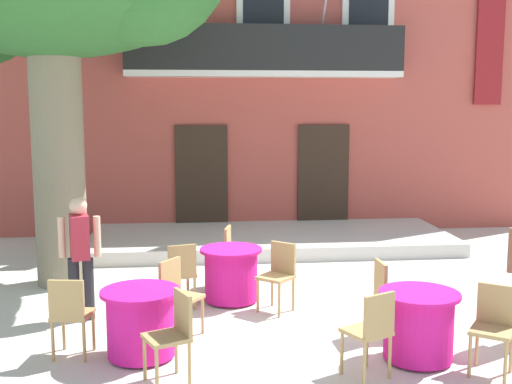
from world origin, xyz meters
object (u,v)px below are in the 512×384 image
(cafe_table_middle, at_px, (418,325))
(cafe_chair_middle_0, at_px, (494,323))
(cafe_chair_middle_1, at_px, (389,293))
(cafe_chair_near_tree_2, at_px, (279,272))
(cafe_chair_front_0, at_px, (70,312))
(cafe_chair_front_2, at_px, (177,292))
(cafe_table_near_tree, at_px, (231,274))
(cafe_chair_near_tree_0, at_px, (234,252))
(cafe_chair_near_tree_1, at_px, (180,271))
(cafe_chair_middle_2, at_px, (372,328))
(cafe_table_front, at_px, (141,323))
(ground_planter_left, at_px, (68,231))
(cafe_chair_front_1, at_px, (173,331))
(pedestrian_by_tree, at_px, (80,251))

(cafe_table_middle, bearing_deg, cafe_chair_middle_0, -30.69)
(cafe_table_middle, height_order, cafe_chair_middle_1, cafe_chair_middle_1)
(cafe_chair_near_tree_2, height_order, cafe_chair_front_0, same)
(cafe_chair_front_2, bearing_deg, cafe_table_near_tree, 59.18)
(cafe_chair_near_tree_0, bearing_deg, cafe_chair_near_tree_2, -66.68)
(cafe_table_near_tree, distance_m, cafe_chair_near_tree_1, 0.77)
(cafe_chair_front_2, bearing_deg, cafe_chair_front_0, -151.43)
(cafe_chair_near_tree_0, relative_size, cafe_chair_middle_2, 1.00)
(cafe_chair_middle_0, height_order, cafe_chair_middle_2, same)
(cafe_chair_front_2, bearing_deg, cafe_chair_near_tree_0, 67.24)
(cafe_table_front, bearing_deg, cafe_chair_middle_2, -18.76)
(ground_planter_left, bearing_deg, cafe_chair_near_tree_0, -39.98)
(cafe_chair_front_1, bearing_deg, pedestrian_by_tree, 121.71)
(cafe_chair_front_1, bearing_deg, cafe_chair_near_tree_0, 75.72)
(cafe_chair_middle_2, distance_m, cafe_chair_front_0, 3.20)
(cafe_chair_near_tree_2, xyz_separation_m, cafe_chair_front_2, (-1.33, -0.77, 0.00))
(cafe_chair_near_tree_2, relative_size, cafe_chair_middle_0, 1.00)
(cafe_chair_middle_0, distance_m, pedestrian_by_tree, 4.96)
(cafe_chair_middle_2, bearing_deg, cafe_table_middle, 32.27)
(cafe_chair_near_tree_1, relative_size, cafe_chair_front_2, 1.00)
(cafe_chair_middle_0, xyz_separation_m, ground_planter_left, (-5.35, 5.84, -0.12))
(cafe_chair_middle_0, xyz_separation_m, cafe_chair_front_0, (-4.38, 0.81, 0.00))
(cafe_table_middle, bearing_deg, pedestrian_by_tree, 155.87)
(cafe_table_front, xyz_separation_m, ground_planter_left, (-1.72, 5.06, 0.02))
(cafe_chair_middle_2, bearing_deg, cafe_chair_middle_1, 64.77)
(cafe_chair_front_0, bearing_deg, cafe_chair_middle_1, 5.06)
(cafe_chair_middle_1, distance_m, pedestrian_by_tree, 3.87)
(cafe_chair_near_tree_0, bearing_deg, cafe_chair_middle_2, -71.51)
(cafe_chair_near_tree_0, relative_size, pedestrian_by_tree, 0.57)
(cafe_table_near_tree, bearing_deg, pedestrian_by_tree, -164.60)
(cafe_chair_near_tree_2, bearing_deg, ground_planter_left, 133.35)
(cafe_chair_middle_0, height_order, cafe_chair_middle_1, same)
(cafe_chair_near_tree_0, height_order, cafe_chair_middle_1, same)
(cafe_chair_near_tree_0, xyz_separation_m, cafe_chair_front_2, (-0.82, -1.96, 0.00))
(cafe_table_middle, relative_size, cafe_chair_middle_2, 0.95)
(cafe_chair_front_1, bearing_deg, cafe_chair_front_0, 148.45)
(pedestrian_by_tree, bearing_deg, cafe_table_front, -57.22)
(cafe_chair_near_tree_1, height_order, cafe_table_front, cafe_chair_near_tree_1)
(cafe_chair_near_tree_0, height_order, cafe_chair_front_2, same)
(cafe_chair_front_0, bearing_deg, cafe_chair_near_tree_2, 29.35)
(cafe_chair_near_tree_0, height_order, cafe_table_middle, cafe_chair_near_tree_0)
(cafe_chair_middle_2, relative_size, cafe_table_front, 1.05)
(cafe_table_near_tree, height_order, cafe_chair_middle_2, cafe_chair_middle_2)
(cafe_chair_middle_1, height_order, pedestrian_by_tree, pedestrian_by_tree)
(cafe_chair_middle_0, distance_m, cafe_chair_front_0, 4.45)
(cafe_chair_front_0, relative_size, ground_planter_left, 1.23)
(cafe_chair_front_1, relative_size, ground_planter_left, 1.23)
(cafe_chair_near_tree_1, xyz_separation_m, cafe_table_front, (-0.40, -1.58, -0.14))
(cafe_chair_middle_0, distance_m, cafe_chair_middle_2, 1.29)
(cafe_table_near_tree, bearing_deg, cafe_chair_middle_2, -65.02)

